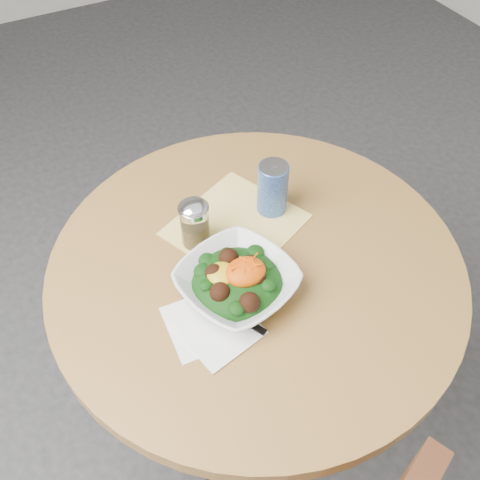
{
  "coord_description": "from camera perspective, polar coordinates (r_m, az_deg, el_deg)",
  "views": [
    {
      "loc": [
        -0.37,
        -0.63,
        1.65
      ],
      "look_at": [
        -0.03,
        0.02,
        0.81
      ],
      "focal_mm": 40.0,
      "sensor_mm": 36.0,
      "label": 1
    }
  ],
  "objects": [
    {
      "name": "fork",
      "position": [
        1.08,
        -2.06,
        -7.05
      ],
      "size": [
        0.11,
        0.19,
        0.0
      ],
      "color": "black",
      "rests_on": "table"
    },
    {
      "name": "ground",
      "position": [
        1.8,
        1.17,
        -17.45
      ],
      "size": [
        6.0,
        6.0,
        0.0
      ],
      "primitive_type": "plane",
      "color": "#2C2C2E",
      "rests_on": "ground"
    },
    {
      "name": "spice_shaker",
      "position": [
        1.15,
        -4.86,
        1.77
      ],
      "size": [
        0.07,
        0.07,
        0.12
      ],
      "color": "silver",
      "rests_on": "table"
    },
    {
      "name": "table",
      "position": [
        1.32,
        1.54,
        -7.63
      ],
      "size": [
        0.9,
        0.9,
        0.75
      ],
      "color": "black",
      "rests_on": "ground"
    },
    {
      "name": "cloth_napkin",
      "position": [
        1.22,
        -0.45,
        1.66
      ],
      "size": [
        0.34,
        0.33,
        0.0
      ],
      "primitive_type": "cube",
      "rotation": [
        0.0,
        0.0,
        0.42
      ],
      "color": "yellow",
      "rests_on": "table"
    },
    {
      "name": "beverage_can",
      "position": [
        1.22,
        3.49,
        5.53
      ],
      "size": [
        0.07,
        0.07,
        0.13
      ],
      "color": "navy",
      "rests_on": "table"
    },
    {
      "name": "paper_napkins",
      "position": [
        1.06,
        -3.1,
        -9.14
      ],
      "size": [
        0.18,
        0.18,
        0.0
      ],
      "color": "white",
      "rests_on": "table"
    },
    {
      "name": "salad_bowl",
      "position": [
        1.08,
        -0.31,
        -4.42
      ],
      "size": [
        0.28,
        0.28,
        0.09
      ],
      "color": "silver",
      "rests_on": "table"
    }
  ]
}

